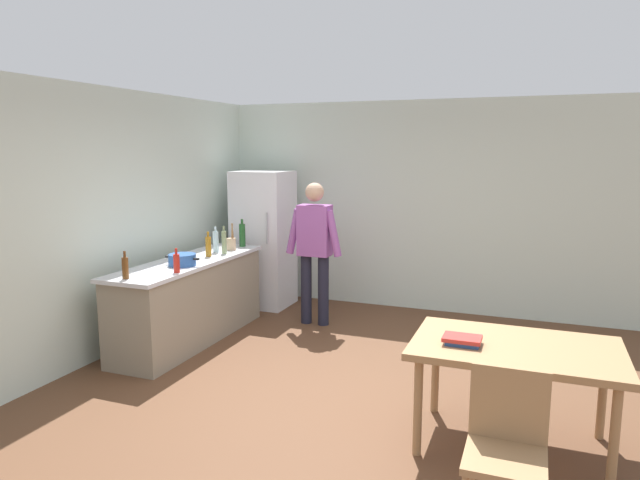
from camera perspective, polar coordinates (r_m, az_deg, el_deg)
ground_plane at (r=4.98m, az=1.87°, el=-15.61°), size 14.00×14.00×0.00m
wall_back at (r=7.46m, az=9.57°, el=3.37°), size 6.40×0.12×2.70m
wall_left at (r=6.10m, az=-21.11°, el=1.61°), size 0.12×5.60×2.70m
kitchen_counter at (r=6.37m, az=-12.96°, el=-5.96°), size 0.64×2.20×0.90m
refrigerator at (r=7.58m, az=-5.69°, el=0.10°), size 0.70×0.67×1.80m
person at (r=6.68m, az=-0.55°, el=-0.39°), size 0.70×0.22×1.70m
dining_table at (r=4.22m, az=19.09°, el=-10.95°), size 1.40×0.90×0.75m
chair at (r=3.38m, az=18.28°, el=-18.67°), size 0.42×0.42×0.91m
cooking_pot at (r=5.99m, az=-13.71°, el=-1.95°), size 0.40×0.28×0.12m
utensil_jar at (r=6.80m, az=-8.93°, el=-0.33°), size 0.11×0.11×0.32m
bottle_oil_amber at (r=6.42m, az=-11.19°, el=-0.62°), size 0.06×0.06×0.28m
bottle_vinegar_tall at (r=6.56m, az=-9.64°, el=-0.19°), size 0.06×0.06×0.32m
bottle_water_clear at (r=6.66m, az=-10.47°, el=-0.16°), size 0.07×0.07×0.30m
bottle_beer_brown at (r=5.52m, az=-19.03°, el=-2.64°), size 0.06×0.06×0.26m
bottle_sauce_red at (r=5.66m, az=-14.26°, el=-2.25°), size 0.06×0.06×0.24m
bottle_wine_green at (r=7.01m, az=-7.84°, el=0.53°), size 0.08×0.08×0.34m
book_stack at (r=4.09m, az=14.16°, el=-9.76°), size 0.26×0.19×0.06m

